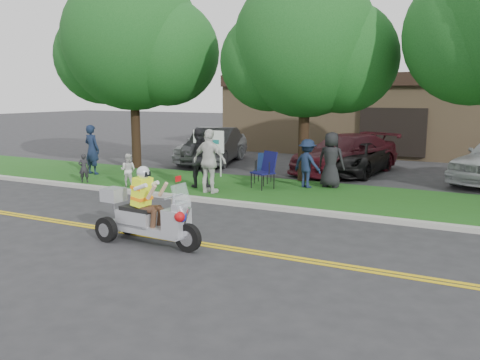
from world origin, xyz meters
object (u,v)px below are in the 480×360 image
at_px(trike_scooter, 146,217).
at_px(parked_car_mid, 353,158).
at_px(lawn_chair_b, 264,166).
at_px(parked_car_right, 345,154).
at_px(spectator_adult_left, 92,150).
at_px(parked_car_far_left, 212,144).
at_px(spectator_adult_right, 210,161).
at_px(parked_car_left, 214,146).
at_px(spectator_adult_mid, 199,157).
at_px(lawn_chair_a, 266,168).

bearing_deg(trike_scooter, parked_car_mid, 86.84).
height_order(lawn_chair_b, parked_car_right, parked_car_right).
xyz_separation_m(spectator_adult_left, parked_car_far_left, (1.91, 5.48, -0.21)).
distance_m(trike_scooter, spectator_adult_right, 4.99).
relative_size(lawn_chair_b, parked_car_left, 0.20).
distance_m(trike_scooter, parked_car_mid, 11.01).
relative_size(trike_scooter, spectator_adult_right, 1.29).
bearing_deg(lawn_chair_b, spectator_adult_mid, -137.21).
bearing_deg(parked_car_far_left, lawn_chair_b, -48.04).
bearing_deg(parked_car_mid, parked_car_right, 153.95).
relative_size(lawn_chair_a, parked_car_right, 0.23).
relative_size(lawn_chair_b, parked_car_mid, 0.22).
bearing_deg(spectator_adult_right, spectator_adult_mid, -37.35).
relative_size(spectator_adult_left, parked_car_right, 0.35).
bearing_deg(parked_car_right, lawn_chair_b, -92.20).
height_order(lawn_chair_b, parked_car_mid, parked_car_mid).
bearing_deg(parked_car_far_left, spectator_adult_right, -65.07).
distance_m(spectator_adult_mid, parked_car_far_left, 6.63).
bearing_deg(spectator_adult_left, lawn_chair_b, -162.64).
xyz_separation_m(lawn_chair_a, spectator_adult_left, (-6.88, -0.36, 0.26)).
bearing_deg(parked_car_left, parked_car_mid, -17.09).
relative_size(spectator_adult_mid, parked_car_mid, 0.43).
distance_m(lawn_chair_b, spectator_adult_mid, 2.32).
bearing_deg(spectator_adult_right, parked_car_far_left, -56.93).
bearing_deg(lawn_chair_b, lawn_chair_a, -68.62).
bearing_deg(parked_car_far_left, spectator_adult_left, -114.13).
bearing_deg(spectator_adult_mid, trike_scooter, 91.35).
distance_m(spectator_adult_right, parked_car_right, 6.77).
distance_m(spectator_adult_left, spectator_adult_mid, 4.91).
height_order(trike_scooter, parked_car_left, trike_scooter).
relative_size(lawn_chair_a, parked_car_left, 0.24).
height_order(lawn_chair_a, spectator_adult_mid, spectator_adult_mid).
bearing_deg(lawn_chair_b, parked_car_right, 60.05).
height_order(lawn_chair_b, spectator_adult_mid, spectator_adult_mid).
xyz_separation_m(trike_scooter, parked_car_right, (1.03, 11.14, 0.18)).
bearing_deg(parked_car_left, lawn_chair_b, -58.81).
distance_m(parked_car_left, parked_car_right, 5.79).
xyz_separation_m(spectator_adult_left, parked_car_right, (8.04, 5.21, -0.27)).
relative_size(lawn_chair_b, spectator_adult_right, 0.50).
height_order(lawn_chair_a, parked_car_far_left, parked_car_far_left).
xyz_separation_m(trike_scooter, parked_car_far_left, (-5.10, 11.41, 0.23)).
xyz_separation_m(lawn_chair_a, parked_car_mid, (1.54, 4.63, -0.15)).
relative_size(parked_car_far_left, parked_car_left, 0.99).
bearing_deg(parked_car_right, parked_car_left, -157.73).
bearing_deg(lawn_chair_b, spectator_adult_right, -111.98).
height_order(lawn_chair_a, lawn_chair_b, lawn_chair_a).
bearing_deg(parked_car_left, parked_car_right, -14.98).
bearing_deg(parked_car_far_left, trike_scooter, -70.81).
relative_size(lawn_chair_a, parked_car_mid, 0.26).
distance_m(trike_scooter, spectator_adult_mid, 5.91).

